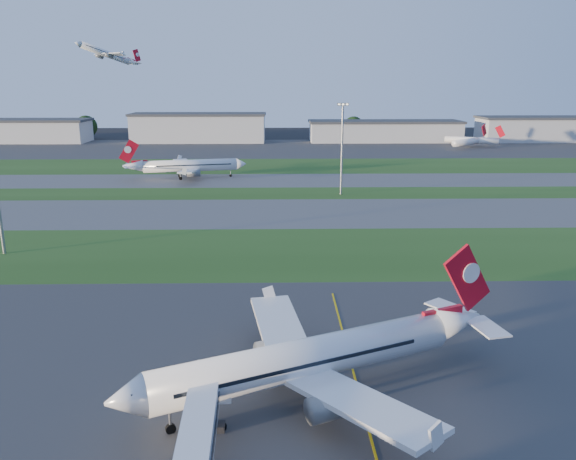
{
  "coord_description": "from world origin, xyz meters",
  "views": [
    {
      "loc": [
        -3.46,
        -50.39,
        31.5
      ],
      "look_at": [
        -1.58,
        41.96,
        7.0
      ],
      "focal_mm": 35.0,
      "sensor_mm": 36.0,
      "label": 1
    }
  ],
  "objects_px": {
    "mini_jet_far": "(472,140)",
    "light_mast_centre": "(342,143)",
    "airliner_parked": "(309,359)",
    "mini_jet_near": "(470,141)",
    "airliner_taxiing": "(189,166)"
  },
  "relations": [
    {
      "from": "mini_jet_near",
      "to": "mini_jet_far",
      "type": "bearing_deg",
      "value": 21.11
    },
    {
      "from": "airliner_taxiing",
      "to": "mini_jet_near",
      "type": "distance_m",
      "value": 149.97
    },
    {
      "from": "airliner_parked",
      "to": "light_mast_centre",
      "type": "xyz_separation_m",
      "value": [
        15.27,
        107.06,
        10.43
      ]
    },
    {
      "from": "airliner_parked",
      "to": "light_mast_centre",
      "type": "height_order",
      "value": "light_mast_centre"
    },
    {
      "from": "airliner_parked",
      "to": "mini_jet_far",
      "type": "relative_size",
      "value": 1.43
    },
    {
      "from": "light_mast_centre",
      "to": "airliner_parked",
      "type": "bearing_deg",
      "value": -98.11
    },
    {
      "from": "mini_jet_near",
      "to": "airliner_parked",
      "type": "bearing_deg",
      "value": -152.67
    },
    {
      "from": "mini_jet_near",
      "to": "mini_jet_far",
      "type": "xyz_separation_m",
      "value": [
        3.31,
        6.08,
        0.0
      ]
    },
    {
      "from": "mini_jet_far",
      "to": "light_mast_centre",
      "type": "height_order",
      "value": "light_mast_centre"
    },
    {
      "from": "mini_jet_near",
      "to": "mini_jet_far",
      "type": "height_order",
      "value": "same"
    },
    {
      "from": "airliner_taxiing",
      "to": "mini_jet_far",
      "type": "relative_size",
      "value": 1.44
    },
    {
      "from": "light_mast_centre",
      "to": "mini_jet_far",
      "type": "bearing_deg",
      "value": 56.81
    },
    {
      "from": "airliner_parked",
      "to": "mini_jet_near",
      "type": "xyz_separation_m",
      "value": [
        90.79,
        221.49,
        -1.1
      ]
    },
    {
      "from": "mini_jet_far",
      "to": "light_mast_centre",
      "type": "bearing_deg",
      "value": -96.1
    },
    {
      "from": "airliner_parked",
      "to": "light_mast_centre",
      "type": "distance_m",
      "value": 108.65
    }
  ]
}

